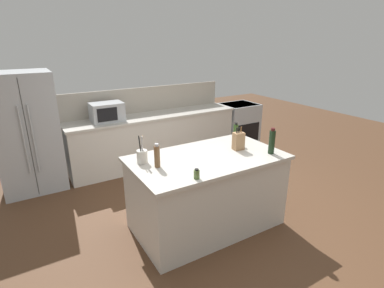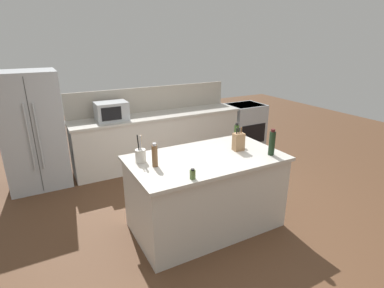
# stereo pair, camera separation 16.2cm
# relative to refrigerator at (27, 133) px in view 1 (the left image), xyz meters

# --- Properties ---
(ground_plane) EXTENTS (14.00, 14.00, 0.00)m
(ground_plane) POSITION_rel_refrigerator_xyz_m (1.76, -2.25, -0.91)
(ground_plane) COLOR brown
(back_counter_run) EXTENTS (3.17, 0.66, 0.94)m
(back_counter_run) POSITION_rel_refrigerator_xyz_m (2.06, -0.05, -0.44)
(back_counter_run) COLOR beige
(back_counter_run) RESTS_ON ground_plane
(wall_backsplash) EXTENTS (3.13, 0.03, 0.46)m
(wall_backsplash) POSITION_rel_refrigerator_xyz_m (2.06, 0.27, 0.26)
(wall_backsplash) COLOR #B2A899
(wall_backsplash) RESTS_ON back_counter_run
(kitchen_island) EXTENTS (1.82, 1.05, 0.94)m
(kitchen_island) POSITION_rel_refrigerator_xyz_m (1.76, -2.25, -0.44)
(kitchen_island) COLOR beige
(kitchen_island) RESTS_ON ground_plane
(refrigerator) EXTENTS (0.88, 0.75, 1.82)m
(refrigerator) POSITION_rel_refrigerator_xyz_m (0.00, 0.00, 0.00)
(refrigerator) COLOR #ADB2B7
(refrigerator) RESTS_ON ground_plane
(range_oven) EXTENTS (0.76, 0.65, 0.92)m
(range_oven) POSITION_rel_refrigerator_xyz_m (4.07, -0.05, -0.44)
(range_oven) COLOR #ADB2B7
(range_oven) RESTS_ON ground_plane
(microwave) EXTENTS (0.52, 0.39, 0.31)m
(microwave) POSITION_rel_refrigerator_xyz_m (1.22, -0.05, 0.19)
(microwave) COLOR #ADB2B7
(microwave) RESTS_ON back_counter_run
(knife_block) EXTENTS (0.14, 0.11, 0.29)m
(knife_block) POSITION_rel_refrigerator_xyz_m (2.23, -2.25, 0.14)
(knife_block) COLOR #A87C54
(knife_block) RESTS_ON kitchen_island
(utensil_crock) EXTENTS (0.12, 0.12, 0.32)m
(utensil_crock) POSITION_rel_refrigerator_xyz_m (1.03, -2.03, 0.11)
(utensil_crock) COLOR beige
(utensil_crock) RESTS_ON kitchen_island
(olive_oil_bottle) EXTENTS (0.06, 0.06, 0.29)m
(olive_oil_bottle) POSITION_rel_refrigerator_xyz_m (2.34, -2.05, 0.17)
(olive_oil_bottle) COLOR #2D4C1E
(olive_oil_bottle) RESTS_ON kitchen_island
(pepper_grinder) EXTENTS (0.06, 0.06, 0.27)m
(pepper_grinder) POSITION_rel_refrigerator_xyz_m (1.13, -2.22, 0.16)
(pepper_grinder) COLOR brown
(pepper_grinder) RESTS_ON kitchen_island
(spice_jar_oregano) EXTENTS (0.06, 0.06, 0.11)m
(spice_jar_oregano) POSITION_rel_refrigerator_xyz_m (1.35, -2.69, 0.08)
(spice_jar_oregano) COLOR #567038
(spice_jar_oregano) RESTS_ON kitchen_island
(wine_bottle) EXTENTS (0.07, 0.07, 0.32)m
(wine_bottle) POSITION_rel_refrigerator_xyz_m (2.48, -2.56, 0.18)
(wine_bottle) COLOR black
(wine_bottle) RESTS_ON kitchen_island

